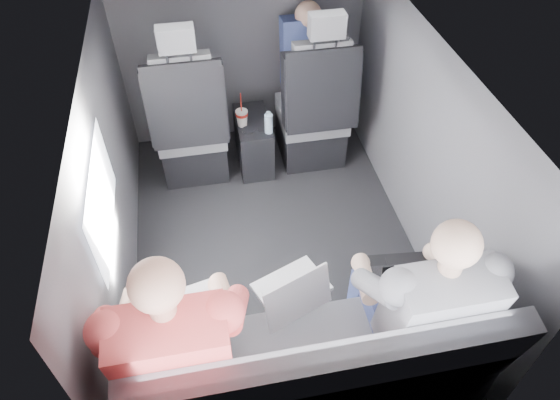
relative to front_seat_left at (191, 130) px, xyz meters
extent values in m
plane|color=black|center=(0.45, -0.84, -0.40)|extent=(2.60, 2.60, 0.00)
plane|color=#B2B2AD|center=(0.45, -0.84, 0.95)|extent=(2.60, 2.60, 0.00)
cube|color=#56565B|center=(-0.45, -0.84, 0.27)|extent=(0.02, 2.60, 1.35)
cube|color=#56565B|center=(1.35, -0.84, 0.27)|extent=(0.02, 2.60, 1.35)
cube|color=#56565B|center=(0.45, 0.46, 0.27)|extent=(1.80, 0.02, 1.35)
cube|color=#56565B|center=(0.45, -2.14, 0.27)|extent=(1.80, 0.02, 1.35)
cube|color=white|center=(-0.43, -1.14, 0.50)|extent=(0.02, 0.75, 0.42)
cube|color=black|center=(0.90, -0.17, 0.40)|extent=(0.35, 0.11, 0.59)
cube|color=black|center=(0.00, 0.08, -0.25)|extent=(0.46, 0.48, 0.30)
cube|color=slate|center=(0.00, 0.06, -0.02)|extent=(0.48, 0.46, 0.14)
cube|color=slate|center=(0.00, -0.14, 0.35)|extent=(0.38, 0.18, 0.61)
cube|color=black|center=(-0.22, -0.14, 0.32)|extent=(0.08, 0.21, 0.53)
cube|color=black|center=(0.22, -0.14, 0.32)|extent=(0.08, 0.21, 0.53)
cube|color=black|center=(0.00, -0.20, 0.34)|extent=(0.50, 0.11, 0.58)
cube|color=slate|center=(0.00, -0.18, 0.79)|extent=(0.22, 0.10, 0.15)
cube|color=black|center=(0.90, 0.08, -0.25)|extent=(0.46, 0.48, 0.30)
cube|color=slate|center=(0.90, 0.06, -0.02)|extent=(0.48, 0.46, 0.14)
cube|color=slate|center=(0.90, -0.14, 0.35)|extent=(0.38, 0.18, 0.61)
cube|color=black|center=(0.68, -0.14, 0.32)|extent=(0.08, 0.21, 0.53)
cube|color=black|center=(1.12, -0.14, 0.32)|extent=(0.08, 0.21, 0.53)
cube|color=black|center=(0.90, -0.20, 0.34)|extent=(0.50, 0.11, 0.58)
cube|color=slate|center=(0.90, -0.18, 0.79)|extent=(0.22, 0.10, 0.15)
cube|color=black|center=(0.45, 0.04, -0.20)|extent=(0.24, 0.48, 0.40)
cylinder|color=black|center=(0.40, -0.08, 0.00)|extent=(0.09, 0.09, 0.01)
cylinder|color=black|center=(0.51, -0.08, 0.00)|extent=(0.09, 0.09, 0.01)
cube|color=slate|center=(0.45, -1.86, -0.18)|extent=(1.60, 0.50, 0.45)
cube|color=slate|center=(0.45, -2.09, 0.28)|extent=(1.60, 0.17, 0.47)
cylinder|color=red|center=(0.37, -0.01, 0.10)|extent=(0.09, 0.09, 0.02)
cylinder|color=white|center=(0.37, -0.01, 0.12)|extent=(0.09, 0.09, 0.01)
cylinder|color=red|center=(0.37, -0.01, 0.19)|extent=(0.01, 0.01, 0.14)
cylinder|color=#B0D7EF|center=(0.54, -0.12, 0.07)|extent=(0.06, 0.06, 0.15)
cylinder|color=#B0D7EF|center=(0.54, -0.12, 0.16)|extent=(0.03, 0.03, 0.02)
cube|color=silver|center=(-0.11, -1.62, 0.19)|extent=(0.39, 0.32, 0.02)
cube|color=silver|center=(-0.11, -1.64, 0.20)|extent=(0.31, 0.20, 0.00)
cube|color=silver|center=(-0.11, -1.55, 0.20)|extent=(0.11, 0.08, 0.00)
cube|color=silver|center=(-0.11, -1.78, 0.32)|extent=(0.36, 0.15, 0.24)
cube|color=white|center=(-0.11, -1.78, 0.32)|extent=(0.31, 0.12, 0.21)
cube|color=silver|center=(0.40, -1.58, 0.19)|extent=(0.39, 0.33, 0.02)
cube|color=silver|center=(0.40, -1.60, 0.20)|extent=(0.30, 0.22, 0.00)
cube|color=silver|center=(0.40, -1.51, 0.20)|extent=(0.11, 0.08, 0.00)
cube|color=silver|center=(0.40, -1.73, 0.31)|extent=(0.33, 0.18, 0.22)
cube|color=white|center=(0.40, -1.72, 0.30)|extent=(0.29, 0.15, 0.19)
cube|color=black|center=(0.95, -1.61, 0.19)|extent=(0.39, 0.29, 0.02)
cube|color=black|center=(0.95, -1.63, 0.20)|extent=(0.31, 0.17, 0.00)
cube|color=black|center=(0.95, -1.54, 0.20)|extent=(0.11, 0.07, 0.00)
cube|color=black|center=(0.95, -1.77, 0.32)|extent=(0.37, 0.11, 0.24)
cube|color=white|center=(0.95, -1.76, 0.32)|extent=(0.32, 0.09, 0.21)
cube|color=#333338|center=(-0.25, -1.74, 0.12)|extent=(0.16, 0.47, 0.14)
cube|color=#333338|center=(-0.02, -1.74, 0.12)|extent=(0.16, 0.47, 0.14)
cube|color=#333338|center=(-0.25, -1.49, -0.18)|extent=(0.14, 0.14, 0.45)
cube|color=#333338|center=(-0.02, -1.49, -0.18)|extent=(0.14, 0.14, 0.45)
cube|color=#C44D40|center=(-0.14, -1.94, 0.38)|extent=(0.43, 0.29, 0.58)
sphere|color=#D7A286|center=(-0.14, -1.91, 0.80)|extent=(0.19, 0.19, 0.19)
cylinder|color=#D7A286|center=(-0.35, -1.66, 0.28)|extent=(0.12, 0.30, 0.13)
cylinder|color=#D7A286|center=(0.08, -1.66, 0.28)|extent=(0.12, 0.30, 0.13)
cube|color=navy|center=(0.82, -1.74, 0.12)|extent=(0.15, 0.45, 0.13)
cube|color=navy|center=(1.05, -1.74, 0.12)|extent=(0.15, 0.45, 0.13)
cube|color=navy|center=(0.82, -1.50, -0.18)|extent=(0.13, 0.13, 0.45)
cube|color=navy|center=(1.05, -1.50, -0.18)|extent=(0.13, 0.13, 0.45)
cube|color=slate|center=(0.94, -1.94, 0.37)|extent=(0.41, 0.28, 0.56)
sphere|color=#D0A88E|center=(0.94, -1.91, 0.77)|extent=(0.19, 0.19, 0.19)
cylinder|color=#D0A88E|center=(0.73, -1.66, 0.28)|extent=(0.12, 0.29, 0.12)
cylinder|color=#D0A88E|center=(1.14, -1.66, 0.28)|extent=(0.12, 0.29, 0.12)
cube|color=navy|center=(0.89, 0.24, 0.38)|extent=(0.37, 0.24, 0.54)
sphere|color=#D7A286|center=(0.89, 0.26, 0.66)|extent=(0.19, 0.19, 0.19)
cube|color=navy|center=(0.89, 0.30, 0.09)|extent=(0.32, 0.37, 0.11)
camera|label=1|loc=(0.08, -2.94, 2.16)|focal=32.00mm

